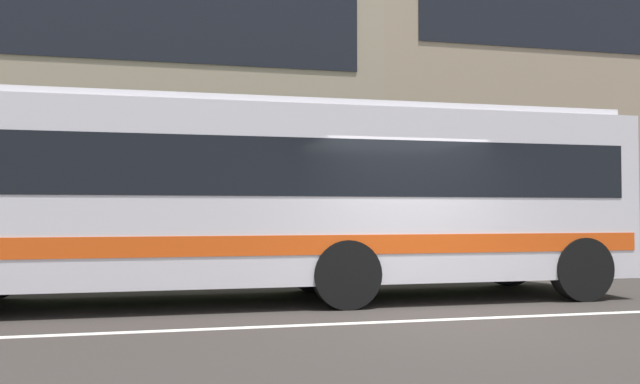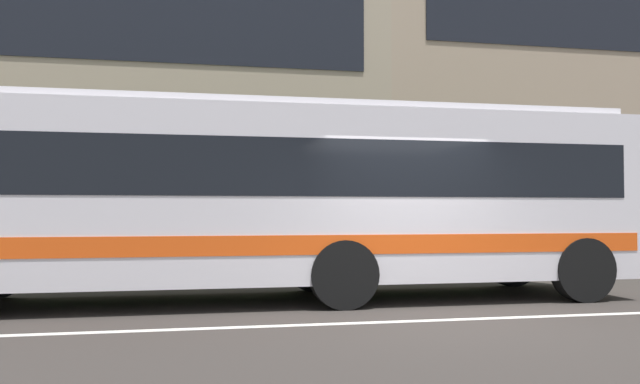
% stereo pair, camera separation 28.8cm
% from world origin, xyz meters
% --- Properties ---
extents(ground_plane, '(160.00, 160.00, 0.00)m').
position_xyz_m(ground_plane, '(0.00, 0.00, 0.00)').
color(ground_plane, '#342F2B').
extents(lane_centre_line, '(60.00, 0.16, 0.01)m').
position_xyz_m(lane_centre_line, '(0.00, 0.00, 0.00)').
color(lane_centre_line, silver).
rests_on(lane_centre_line, ground_plane).
extents(hedge_row_far, '(17.00, 1.10, 1.01)m').
position_xyz_m(hedge_row_far, '(-1.26, 6.05, 0.50)').
color(hedge_row_far, '#2D5C24').
rests_on(hedge_row_far, ground_plane).
extents(apartment_block_left, '(20.29, 8.20, 11.03)m').
position_xyz_m(apartment_block_left, '(-7.61, 13.69, 5.52)').
color(apartment_block_left, tan).
rests_on(apartment_block_left, ground_plane).
extents(transit_bus, '(11.09, 2.58, 3.07)m').
position_xyz_m(transit_bus, '(-1.64, 2.36, 1.70)').
color(transit_bus, silver).
rests_on(transit_bus, ground_plane).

